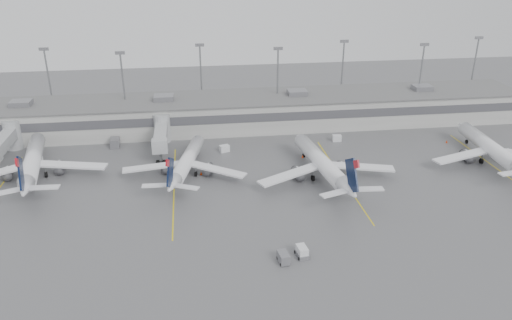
{
  "coord_description": "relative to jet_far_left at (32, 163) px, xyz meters",
  "views": [
    {
      "loc": [
        -13.26,
        -67.65,
        45.79
      ],
      "look_at": [
        -0.72,
        24.0,
        5.0
      ],
      "focal_mm": 35.0,
      "sensor_mm": 36.0,
      "label": 1
    }
  ],
  "objects": [
    {
      "name": "ground",
      "position": [
        46.69,
        -32.53,
        -3.4
      ],
      "size": [
        260.0,
        260.0,
        0.0
      ],
      "primitive_type": "plane",
      "color": "#505053",
      "rests_on": "ground"
    },
    {
      "name": "terminal",
      "position": [
        46.68,
        25.45,
        0.77
      ],
      "size": [
        152.0,
        17.0,
        9.45
      ],
      "color": "#9C9C97",
      "rests_on": "ground"
    },
    {
      "name": "stand_markings",
      "position": [
        46.69,
        -8.53,
        -3.4
      ],
      "size": [
        105.25,
        40.0,
        0.01
      ],
      "color": "yellow",
      "rests_on": "ground"
    },
    {
      "name": "baggage_cart",
      "position": [
        46.38,
        -36.87,
        -2.55
      ],
      "size": [
        1.78,
        2.72,
        1.64
      ],
      "rotation": [
        0.0,
        0.0,
        0.13
      ],
      "color": "slate",
      "rests_on": "ground"
    },
    {
      "name": "jet_far_right",
      "position": [
        99.54,
        -5.6,
        -0.12
      ],
      "size": [
        29.14,
        32.73,
        10.58
      ],
      "rotation": [
        0.0,
        0.0,
        -0.06
      ],
      "color": "white",
      "rests_on": "ground"
    },
    {
      "name": "gse_loader",
      "position": [
        14.82,
        15.22,
        -2.36
      ],
      "size": [
        2.18,
        3.41,
        2.1
      ],
      "primitive_type": "cube",
      "rotation": [
        0.0,
        0.0,
        0.03
      ],
      "color": "slate",
      "rests_on": "ground"
    },
    {
      "name": "gse_uld_c",
      "position": [
        69.05,
        11.65,
        -2.64
      ],
      "size": [
        2.28,
        1.63,
        1.53
      ],
      "primitive_type": "cube",
      "rotation": [
        0.0,
        0.0,
        -0.09
      ],
      "color": "silver",
      "rests_on": "ground"
    },
    {
      "name": "jet_bridge_left",
      "position": [
        -8.81,
        13.19,
        0.47
      ],
      "size": [
        4.0,
        17.2,
        7.0
      ],
      "color": "#95979A",
      "rests_on": "ground"
    },
    {
      "name": "jet_far_left",
      "position": [
        0.0,
        0.0,
        0.0
      ],
      "size": [
        29.81,
        33.67,
        10.95
      ],
      "rotation": [
        0.0,
        0.0,
        0.16
      ],
      "color": "white",
      "rests_on": "ground"
    },
    {
      "name": "jet_mid_right",
      "position": [
        60.01,
        -8.58,
        -0.05
      ],
      "size": [
        29.56,
        33.31,
        10.79
      ],
      "rotation": [
        0.0,
        0.0,
        0.12
      ],
      "color": "white",
      "rests_on": "ground"
    },
    {
      "name": "cone_d",
      "position": [
        95.62,
        6.75,
        -3.03
      ],
      "size": [
        0.47,
        0.47,
        0.75
      ],
      "primitive_type": "cone",
      "color": "#FC3D05",
      "rests_on": "ground"
    },
    {
      "name": "baggage_tug",
      "position": [
        49.58,
        -35.67,
        -2.73
      ],
      "size": [
        2.07,
        2.89,
        1.74
      ],
      "rotation": [
        0.0,
        0.0,
        0.13
      ],
      "color": "silver",
      "rests_on": "ground"
    },
    {
      "name": "jet_mid_left",
      "position": [
        31.84,
        -3.03,
        -0.42
      ],
      "size": [
        25.73,
        29.19,
        9.6
      ],
      "rotation": [
        0.0,
        0.0,
        -0.24
      ],
      "color": "white",
      "rests_on": "ground"
    },
    {
      "name": "gse_uld_a",
      "position": [
        -1.32,
        8.24,
        -2.66
      ],
      "size": [
        2.46,
        2.03,
        1.5
      ],
      "primitive_type": "cube",
      "rotation": [
        0.0,
        0.0,
        0.34
      ],
      "color": "silver",
      "rests_on": "ground"
    },
    {
      "name": "gse_uld_b",
      "position": [
        40.79,
        8.66,
        -2.62
      ],
      "size": [
        2.56,
        2.1,
        1.56
      ],
      "primitive_type": "cube",
      "rotation": [
        0.0,
        0.0,
        0.33
      ],
      "color": "silver",
      "rests_on": "ground"
    },
    {
      "name": "jet_bridge_right",
      "position": [
        26.19,
        13.19,
        0.47
      ],
      "size": [
        4.0,
        17.2,
        7.0
      ],
      "color": "#95979A",
      "rests_on": "ground"
    },
    {
      "name": "cone_c",
      "position": [
        58.3,
        2.58,
        -3.06
      ],
      "size": [
        0.43,
        0.43,
        0.68
      ],
      "primitive_type": "cone",
      "color": "#FC3D05",
      "rests_on": "ground"
    },
    {
      "name": "cone_b",
      "position": [
        34.85,
        -3.4,
        -3.01
      ],
      "size": [
        0.5,
        0.5,
        0.79
      ],
      "primitive_type": "cone",
      "color": "#FC3D05",
      "rests_on": "ground"
    },
    {
      "name": "light_masts",
      "position": [
        46.69,
        31.22,
        8.62
      ],
      "size": [
        142.4,
        8.0,
        20.6
      ],
      "color": "gray",
      "rests_on": "ground"
    }
  ]
}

